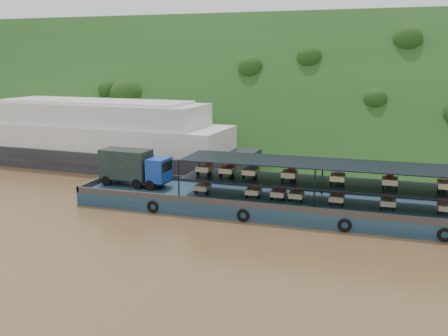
% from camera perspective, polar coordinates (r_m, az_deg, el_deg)
% --- Properties ---
extents(ground, '(160.00, 160.00, 0.00)m').
position_cam_1_polar(ground, '(42.72, 1.34, -5.19)').
color(ground, brown).
rests_on(ground, ground).
extents(hillside, '(140.00, 39.60, 39.60)m').
position_cam_1_polar(hillside, '(77.05, 8.92, 2.56)').
color(hillside, '#183814').
rests_on(hillside, ground).
extents(cargo_barge, '(35.00, 7.18, 4.59)m').
position_cam_1_polar(cargo_barge, '(43.29, 4.52, -3.40)').
color(cargo_barge, '#122A41').
rests_on(cargo_barge, ground).
extents(passenger_ferry, '(39.99, 11.89, 8.01)m').
position_cam_1_polar(passenger_ferry, '(63.70, -14.35, 3.46)').
color(passenger_ferry, black).
rests_on(passenger_ferry, ground).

